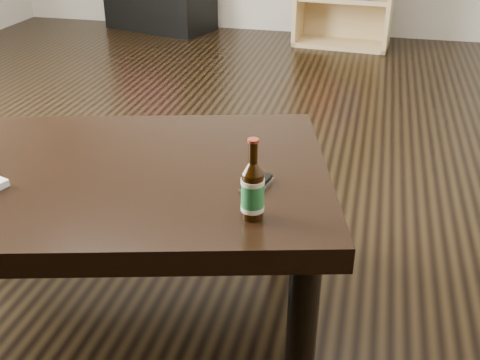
% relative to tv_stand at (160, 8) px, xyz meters
% --- Properties ---
extents(floor, '(5.00, 6.00, 0.01)m').
position_rel_tv_stand_xyz_m(floor, '(1.08, -2.83, -0.19)').
color(floor, black).
rests_on(floor, ground).
extents(tv_stand, '(1.03, 0.72, 0.37)m').
position_rel_tv_stand_xyz_m(tv_stand, '(0.00, 0.00, 0.00)').
color(tv_stand, black).
rests_on(tv_stand, floor).
extents(coffee_table, '(1.51, 1.11, 0.51)m').
position_rel_tv_stand_xyz_m(coffee_table, '(1.18, -3.63, 0.25)').
color(coffee_table, black).
rests_on(coffee_table, floor).
extents(beer_bottle, '(0.07, 0.07, 0.20)m').
position_rel_tv_stand_xyz_m(beer_bottle, '(1.68, -3.76, 0.39)').
color(beer_bottle, black).
rests_on(beer_bottle, coffee_table).
extents(phone, '(0.07, 0.11, 0.02)m').
position_rel_tv_stand_xyz_m(phone, '(1.66, -3.61, 0.33)').
color(phone, silver).
rests_on(phone, coffee_table).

